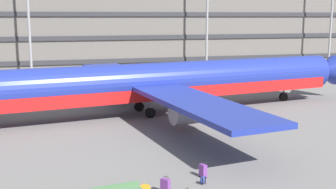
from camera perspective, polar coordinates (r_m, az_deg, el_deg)
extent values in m
plane|color=slate|center=(39.37, -0.62, -2.70)|extent=(600.00, 600.00, 0.00)
cube|color=#605B56|center=(79.86, -8.49, 9.10)|extent=(144.34, 20.93, 14.78)
cube|color=#2D2D33|center=(69.72, -7.29, 4.42)|extent=(142.90, 0.24, 0.70)
cube|color=#2D2D33|center=(69.45, -7.36, 7.45)|extent=(142.90, 0.24, 0.70)
cube|color=#2D2D33|center=(69.37, -7.43, 10.50)|extent=(142.90, 0.24, 0.70)
cylinder|color=navy|center=(39.59, -1.14, 1.77)|extent=(37.61, 8.86, 3.43)
cube|color=red|center=(39.74, -1.13, 0.43)|extent=(36.12, 8.57, 1.10)
cone|color=navy|center=(50.50, 19.99, 3.00)|extent=(3.19, 3.62, 3.26)
cube|color=navy|center=(48.23, -6.64, 2.92)|extent=(6.65, 16.23, 0.36)
cube|color=navy|center=(30.66, 4.06, -1.23)|extent=(6.65, 16.23, 0.36)
cylinder|color=#9E9EA3|center=(45.89, -4.96, 1.01)|extent=(2.70, 2.22, 1.88)
cylinder|color=#9E9EA3|center=(33.61, 2.54, -2.36)|extent=(2.70, 2.22, 1.88)
cylinder|color=black|center=(47.30, 15.02, -0.30)|extent=(0.94, 0.48, 0.90)
cylinder|color=slate|center=(47.19, 15.06, 0.46)|extent=(0.20, 0.20, 1.27)
cylinder|color=black|center=(40.84, -3.86, -1.60)|extent=(0.94, 0.48, 0.90)
cylinder|color=slate|center=(40.71, -3.87, -0.72)|extent=(0.20, 0.20, 1.27)
cylinder|color=black|center=(38.17, -2.36, -2.42)|extent=(0.94, 0.48, 0.90)
cylinder|color=slate|center=(38.04, -2.37, -1.49)|extent=(0.20, 0.20, 1.27)
cylinder|color=gray|center=(68.18, 5.21, 11.16)|extent=(0.36, 0.36, 19.93)
cylinder|color=gray|center=(78.86, 20.89, 10.83)|extent=(0.36, 0.36, 21.06)
cube|color=orange|center=(22.61, -3.34, -12.36)|extent=(0.80, 0.76, 0.26)
cube|color=#72388C|center=(24.37, 4.66, -9.99)|extent=(0.38, 0.49, 0.70)
cylinder|color=#333338|center=(24.17, 5.00, -9.02)|extent=(0.02, 0.02, 0.21)
cylinder|color=#333338|center=(24.35, 4.65, -8.87)|extent=(0.02, 0.02, 0.21)
cube|color=black|center=(24.22, 4.83, -8.71)|extent=(0.09, 0.24, 0.02)
cylinder|color=black|center=(24.31, 4.69, -10.99)|extent=(0.05, 0.03, 0.05)
cylinder|color=black|center=(24.57, 4.20, -10.74)|extent=(0.05, 0.03, 0.05)
cylinder|color=black|center=(24.43, 5.10, -10.89)|extent=(0.05, 0.03, 0.05)
cylinder|color=black|center=(24.69, 4.60, -10.65)|extent=(0.05, 0.03, 0.05)
cube|color=#72388C|center=(22.19, -0.35, -11.99)|extent=(0.50, 0.53, 0.74)
cylinder|color=#333338|center=(22.02, 0.05, -10.99)|extent=(0.02, 0.02, 0.10)
cylinder|color=#333338|center=(22.16, -0.50, -10.85)|extent=(0.02, 0.02, 0.10)
cube|color=black|center=(22.07, -0.23, -10.80)|extent=(0.18, 0.22, 0.02)
ellipsoid|color=navy|center=(23.48, 4.64, -11.23)|extent=(0.41, 0.31, 0.47)
ellipsoid|color=navy|center=(23.56, 4.50, -11.33)|extent=(0.27, 0.17, 0.21)
torus|color=black|center=(23.37, 4.70, -10.70)|extent=(0.08, 0.04, 0.08)
cube|color=black|center=(23.35, 4.60, -11.35)|extent=(0.04, 0.04, 0.40)
cube|color=black|center=(23.47, 4.97, -11.24)|extent=(0.04, 0.04, 0.40)
torus|color=black|center=(21.92, 2.55, -12.27)|extent=(0.08, 0.03, 0.08)
cube|color=#4C724C|center=(21.56, -7.01, -12.17)|extent=(2.46, 0.35, 0.40)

